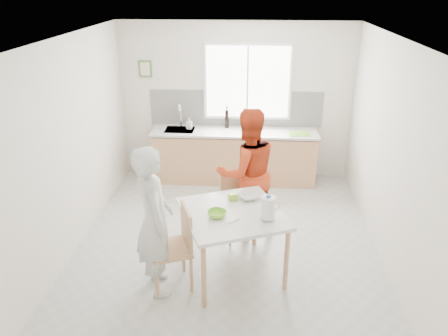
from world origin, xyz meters
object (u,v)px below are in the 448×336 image
object	(u,v)px
chair_left	(176,244)
person_white	(154,222)
chair_far	(237,202)
wine_bottle_a	(227,119)
person_red	(247,172)
bowl_white	(249,196)
dining_table	(232,218)
milk_jug	(268,207)
wine_bottle_b	(244,121)
bowl_green	(217,214)

from	to	relation	value
chair_left	person_white	bearing A→B (deg)	-90.00
chair_far	wine_bottle_a	bearing A→B (deg)	75.90
chair_far	person_red	distance (m)	0.43
person_red	bowl_white	size ratio (longest dim) A/B	7.47
person_red	person_white	bearing A→B (deg)	31.85
dining_table	chair_left	size ratio (longest dim) A/B	1.45
dining_table	chair_far	xyz separation A→B (m)	(0.02, 0.89, -0.25)
person_red	dining_table	bearing A→B (deg)	59.74
chair_left	bowl_white	bearing A→B (deg)	104.38
chair_far	person_white	bearing A→B (deg)	-146.78
chair_far	milk_jug	bearing A→B (deg)	-91.35
milk_jug	wine_bottle_b	size ratio (longest dim) A/B	0.95
bowl_green	milk_jug	xyz separation A→B (m)	(0.57, -0.02, 0.12)
bowl_white	wine_bottle_a	distance (m)	2.56
chair_far	bowl_white	world-z (taller)	chair_far
person_white	wine_bottle_b	distance (m)	3.23
milk_jug	wine_bottle_b	world-z (taller)	wine_bottle_b
dining_table	chair_left	bearing A→B (deg)	-158.20
chair_far	person_red	xyz separation A→B (m)	(0.13, 0.12, 0.39)
wine_bottle_a	wine_bottle_b	xyz separation A→B (m)	(0.30, -0.10, -0.01)
milk_jug	wine_bottle_a	bearing A→B (deg)	80.44
wine_bottle_b	chair_left	bearing A→B (deg)	-102.69
milk_jug	person_white	bearing A→B (deg)	167.06
bowl_white	person_red	bearing A→B (deg)	93.12
dining_table	wine_bottle_b	size ratio (longest dim) A/B	4.77
dining_table	wine_bottle_a	xyz separation A→B (m)	(-0.25, 2.86, 0.32)
dining_table	person_red	bearing A→B (deg)	81.55
bowl_white	wine_bottle_a	xyz separation A→B (m)	(-0.43, 2.52, 0.20)
wine_bottle_b	chair_far	bearing A→B (deg)	-90.97
dining_table	wine_bottle_a	world-z (taller)	wine_bottle_a
bowl_green	wine_bottle_b	xyz separation A→B (m)	(0.22, 2.89, 0.19)
person_white	milk_jug	size ratio (longest dim) A/B	6.22
person_red	wine_bottle_a	size ratio (longest dim) A/B	5.62
chair_left	person_white	world-z (taller)	person_white
chair_left	bowl_green	distance (m)	0.59
dining_table	wine_bottle_b	world-z (taller)	wine_bottle_b
dining_table	chair_left	world-z (taller)	chair_left
wine_bottle_b	dining_table	bearing A→B (deg)	-91.08
wine_bottle_a	chair_far	bearing A→B (deg)	-82.29
bowl_white	wine_bottle_b	distance (m)	2.43
bowl_green	milk_jug	distance (m)	0.59
chair_left	milk_jug	world-z (taller)	milk_jug
chair_left	milk_jug	distance (m)	1.13
dining_table	milk_jug	size ratio (longest dim) A/B	5.04
person_red	milk_jug	xyz separation A→B (m)	(0.26, -1.15, 0.10)
person_red	wine_bottle_b	distance (m)	1.77
person_red	milk_jug	distance (m)	1.18
dining_table	milk_jug	world-z (taller)	milk_jug
dining_table	bowl_white	xyz separation A→B (m)	(0.19, 0.34, 0.12)
bowl_white	person_white	bearing A→B (deg)	-146.45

